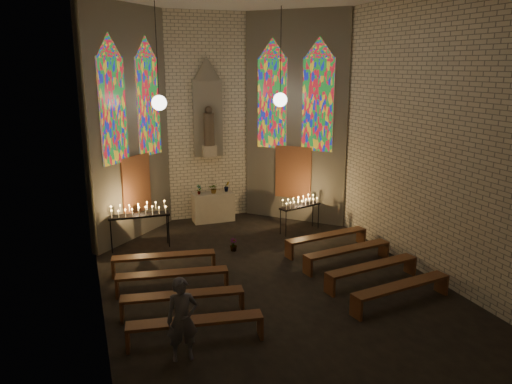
% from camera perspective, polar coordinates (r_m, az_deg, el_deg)
% --- Properties ---
extents(floor, '(12.00, 12.00, 0.00)m').
position_cam_1_polar(floor, '(12.60, 1.65, -10.40)').
color(floor, black).
rests_on(floor, ground).
extents(room, '(8.22, 12.43, 7.00)m').
position_cam_1_polar(room, '(14.71, -3.07, 8.25)').
color(room, beige).
rests_on(room, ground).
extents(altar, '(1.40, 0.60, 1.00)m').
position_cam_1_polar(altar, '(17.31, -4.91, -1.72)').
color(altar, '#C0B69C').
rests_on(altar, ground).
extents(flower_vase_left, '(0.21, 0.18, 0.34)m').
position_cam_1_polar(flower_vase_left, '(17.01, -6.54, 0.30)').
color(flower_vase_left, '#4C723F').
rests_on(flower_vase_left, altar).
extents(flower_vase_center, '(0.38, 0.36, 0.34)m').
position_cam_1_polar(flower_vase_center, '(17.09, -4.83, 0.41)').
color(flower_vase_center, '#4C723F').
rests_on(flower_vase_center, altar).
extents(flower_vase_right, '(0.23, 0.20, 0.36)m').
position_cam_1_polar(flower_vase_right, '(17.32, -3.36, 0.66)').
color(flower_vase_right, '#4C723F').
rests_on(flower_vase_right, altar).
extents(aisle_flower_pot, '(0.26, 0.26, 0.37)m').
position_cam_1_polar(aisle_flower_pot, '(14.61, -2.60, -6.05)').
color(aisle_flower_pot, '#4C723F').
rests_on(aisle_flower_pot, ground).
extents(votive_stand_left, '(1.76, 0.47, 1.29)m').
position_cam_1_polar(votive_stand_left, '(14.92, -13.25, -2.28)').
color(votive_stand_left, black).
rests_on(votive_stand_left, ground).
extents(votive_stand_right, '(1.52, 0.75, 1.09)m').
position_cam_1_polar(votive_stand_right, '(16.11, 5.06, -1.34)').
color(votive_stand_right, black).
rests_on(votive_stand_right, ground).
extents(pew_left_0, '(2.66, 0.76, 0.51)m').
position_cam_1_polar(pew_left_0, '(13.26, -10.47, -7.42)').
color(pew_left_0, '#532D17').
rests_on(pew_left_0, ground).
extents(pew_right_0, '(2.66, 0.76, 0.51)m').
position_cam_1_polar(pew_right_0, '(14.68, 8.09, -5.15)').
color(pew_right_0, '#532D17').
rests_on(pew_right_0, ground).
extents(pew_left_1, '(2.66, 0.76, 0.51)m').
position_cam_1_polar(pew_left_1, '(12.17, -9.52, -9.43)').
color(pew_left_1, '#532D17').
rests_on(pew_left_1, ground).
extents(pew_right_1, '(2.66, 0.76, 0.51)m').
position_cam_1_polar(pew_right_1, '(13.70, 10.43, -6.69)').
color(pew_right_1, '#532D17').
rests_on(pew_right_1, ground).
extents(pew_left_2, '(2.66, 0.76, 0.51)m').
position_cam_1_polar(pew_left_2, '(11.09, -8.37, -11.82)').
color(pew_left_2, '#532D17').
rests_on(pew_left_2, ground).
extents(pew_right_2, '(2.66, 0.76, 0.51)m').
position_cam_1_polar(pew_right_2, '(12.76, 13.14, -8.46)').
color(pew_right_2, '#532D17').
rests_on(pew_right_2, ground).
extents(pew_left_3, '(2.66, 0.76, 0.51)m').
position_cam_1_polar(pew_left_3, '(10.05, -6.95, -14.72)').
color(pew_left_3, '#532D17').
rests_on(pew_left_3, ground).
extents(pew_right_3, '(2.66, 0.76, 0.51)m').
position_cam_1_polar(pew_right_3, '(11.86, 16.30, -10.48)').
color(pew_right_3, '#532D17').
rests_on(pew_right_3, ground).
extents(visitor, '(0.60, 0.42, 1.59)m').
position_cam_1_polar(visitor, '(9.42, -8.42, -14.21)').
color(visitor, '#4D4C56').
rests_on(visitor, ground).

